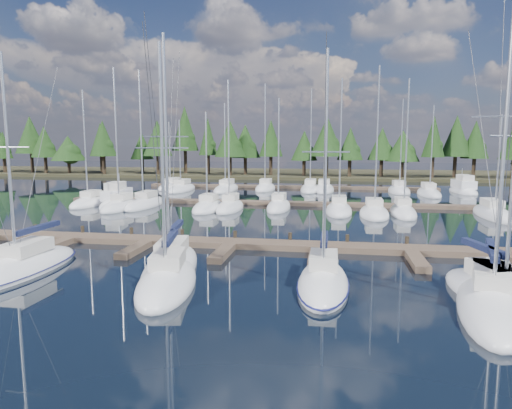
% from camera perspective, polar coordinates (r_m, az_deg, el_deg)
% --- Properties ---
extents(ground, '(260.00, 260.00, 0.00)m').
position_cam_1_polar(ground, '(43.91, 0.40, -1.76)').
color(ground, black).
rests_on(ground, ground).
extents(far_shore, '(220.00, 30.00, 0.60)m').
position_cam_1_polar(far_shore, '(103.22, 5.72, 3.83)').
color(far_shore, '#302D1B').
rests_on(far_shore, ground).
extents(main_dock, '(44.00, 6.13, 0.90)m').
position_cam_1_polar(main_dock, '(31.68, -3.26, -5.11)').
color(main_dock, brown).
rests_on(main_dock, ground).
extents(back_docks, '(50.00, 21.80, 0.40)m').
position_cam_1_polar(back_docks, '(63.11, 3.23, 1.31)').
color(back_docks, brown).
rests_on(back_docks, ground).
extents(front_sailboat_1, '(3.14, 9.56, 12.72)m').
position_cam_1_polar(front_sailboat_1, '(29.02, -27.16, -7.02)').
color(front_sailboat_1, silver).
rests_on(front_sailboat_1, ground).
extents(front_sailboat_2, '(4.06, 9.39, 13.73)m').
position_cam_1_polar(front_sailboat_2, '(26.58, -10.58, -7.56)').
color(front_sailboat_2, silver).
rests_on(front_sailboat_2, ground).
extents(front_sailboat_3, '(4.30, 8.52, 12.69)m').
position_cam_1_polar(front_sailboat_3, '(23.82, -11.04, -9.39)').
color(front_sailboat_3, silver).
rests_on(front_sailboat_3, ground).
extents(front_sailboat_4, '(2.62, 7.73, 12.36)m').
position_cam_1_polar(front_sailboat_4, '(23.45, 8.39, -9.60)').
color(front_sailboat_4, silver).
rests_on(front_sailboat_4, ground).
extents(front_sailboat_5, '(5.26, 10.56, 15.09)m').
position_cam_1_polar(front_sailboat_5, '(23.11, 27.38, -10.66)').
color(front_sailboat_5, silver).
rests_on(front_sailboat_5, ground).
extents(front_sailboat_6, '(4.66, 8.51, 13.67)m').
position_cam_1_polar(front_sailboat_6, '(23.91, 27.98, -10.08)').
color(front_sailboat_6, silver).
rests_on(front_sailboat_6, ground).
extents(back_sailboat_rows, '(46.15, 32.36, 16.79)m').
position_cam_1_polar(back_sailboat_rows, '(59.07, 2.42, 0.94)').
color(back_sailboat_rows, silver).
rests_on(back_sailboat_rows, ground).
extents(motor_yacht_left, '(4.21, 9.27, 4.47)m').
position_cam_1_polar(motor_yacht_left, '(55.57, -16.94, 0.42)').
color(motor_yacht_left, silver).
rests_on(motor_yacht_left, ground).
extents(motor_yacht_right, '(3.52, 8.81, 4.30)m').
position_cam_1_polar(motor_yacht_right, '(73.29, 24.49, 1.74)').
color(motor_yacht_right, silver).
rests_on(motor_yacht_right, ground).
extents(tree_line, '(187.51, 11.36, 14.52)m').
position_cam_1_polar(tree_line, '(93.67, 2.80, 7.81)').
color(tree_line, black).
rests_on(tree_line, far_shore).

